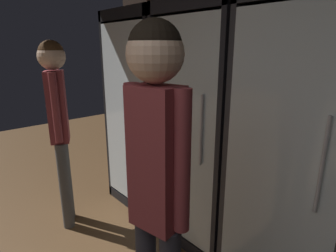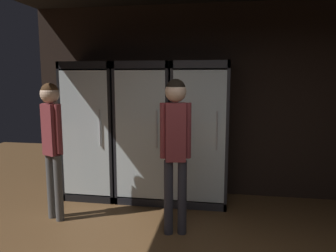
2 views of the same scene
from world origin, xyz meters
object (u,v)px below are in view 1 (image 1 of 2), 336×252
object	(u,v)px
cooler_left	(212,130)
shopper_near	(157,170)
cooler_center	(307,155)
shopper_far	(58,113)
cooler_far_left	(155,113)

from	to	relation	value
cooler_left	shopper_near	size ratio (longest dim) A/B	1.13
cooler_left	cooler_center	world-z (taller)	same
shopper_far	cooler_left	bearing A→B (deg)	44.59
cooler_far_left	shopper_far	world-z (taller)	cooler_far_left
cooler_center	shopper_far	bearing A→B (deg)	-151.50
cooler_far_left	cooler_left	world-z (taller)	same
cooler_left	shopper_near	distance (m)	1.23
cooler_center	shopper_near	size ratio (longest dim) A/B	1.13
cooler_far_left	shopper_near	xyz separation A→B (m)	(1.36, -1.08, 0.15)
cooler_center	shopper_near	world-z (taller)	cooler_center
cooler_left	cooler_center	distance (m)	0.78
cooler_left	shopper_near	xyz separation A→B (m)	(0.57, -1.07, 0.16)
cooler_center	shopper_far	xyz separation A→B (m)	(-1.73, -0.94, 0.11)
cooler_left	shopper_far	size ratio (longest dim) A/B	1.16
cooler_far_left	cooler_left	distance (m)	0.78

